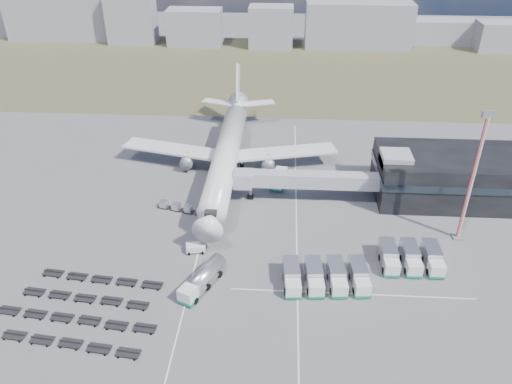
{
  "coord_description": "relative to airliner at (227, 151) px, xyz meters",
  "views": [
    {
      "loc": [
        12.93,
        -70.19,
        56.74
      ],
      "look_at": [
        7.63,
        16.71,
        4.0
      ],
      "focal_mm": 35.0,
      "sensor_mm": 36.0,
      "label": 1
    }
  ],
  "objects": [
    {
      "name": "terminal",
      "position": [
        47.77,
        -8.41,
        -0.04
      ],
      "size": [
        30.4,
        16.4,
        11.0
      ],
      "color": "black",
      "rests_on": "ground"
    },
    {
      "name": "fuel_tanker",
      "position": [
        0.19,
        -40.17,
        -3.56
      ],
      "size": [
        6.95,
        10.85,
        3.46
      ],
      "rotation": [
        0.0,
        0.0,
        -0.43
      ],
      "color": "silver",
      "rests_on": "ground"
    },
    {
      "name": "ground",
      "position": [
        0.0,
        -32.38,
        -5.29
      ],
      "size": [
        420.0,
        420.0,
        0.0
      ],
      "primitive_type": "plane",
      "color": "#565659",
      "rests_on": "ground"
    },
    {
      "name": "airliner",
      "position": [
        0.0,
        0.0,
        0.0
      ],
      "size": [
        51.59,
        64.53,
        17.62
      ],
      "color": "silver",
      "rests_on": "ground"
    },
    {
      "name": "jet_bridge",
      "position": [
        15.9,
        -11.95,
        -0.24
      ],
      "size": [
        30.3,
        3.8,
        7.05
      ],
      "color": "#939399",
      "rests_on": "ground"
    },
    {
      "name": "lane_markings",
      "position": [
        9.77,
        -29.38,
        -5.29
      ],
      "size": [
        47.12,
        110.0,
        0.01
      ],
      "color": "silver",
      "rests_on": "ground"
    },
    {
      "name": "service_trucks_near",
      "position": [
        20.63,
        -38.29,
        -3.61
      ],
      "size": [
        14.49,
        8.78,
        3.09
      ],
      "rotation": [
        0.0,
        0.0,
        0.08
      ],
      "color": "silver",
      "rests_on": "ground"
    },
    {
      "name": "baggage_dollies",
      "position": [
        -18.59,
        -47.0,
        -4.89
      ],
      "size": [
        27.35,
        18.35,
        0.8
      ],
      "rotation": [
        0.0,
        0.0,
        -0.11
      ],
      "color": "black",
      "rests_on": "ground"
    },
    {
      "name": "grass_strip",
      "position": [
        0.0,
        77.62,
        -5.29
      ],
      "size": [
        420.0,
        90.0,
        0.01
      ],
      "primitive_type": "cube",
      "color": "#4C422D",
      "rests_on": "ground"
    },
    {
      "name": "pushback_tug",
      "position": [
        -2.46,
        -30.79,
        -4.52
      ],
      "size": [
        3.75,
        2.49,
        1.55
      ],
      "primitive_type": "cube",
      "rotation": [
        0.0,
        0.0,
        0.16
      ],
      "color": "silver",
      "rests_on": "ground"
    },
    {
      "name": "service_trucks_far",
      "position": [
        35.83,
        -32.35,
        -3.6
      ],
      "size": [
        10.35,
        7.87,
        3.12
      ],
      "rotation": [
        0.0,
        0.0,
        0.01
      ],
      "color": "silver",
      "rests_on": "ground"
    },
    {
      "name": "skyline",
      "position": [
        -26.79,
        115.93,
        4.28
      ],
      "size": [
        325.29,
        25.22,
        25.65
      ],
      "color": "gray",
      "rests_on": "ground"
    },
    {
      "name": "catering_truck",
      "position": [
        12.19,
        -5.95,
        -3.75
      ],
      "size": [
        3.93,
        6.97,
        3.01
      ],
      "rotation": [
        0.0,
        0.0,
        -0.2
      ],
      "color": "silver",
      "rests_on": "ground"
    },
    {
      "name": "uld_row",
      "position": [
        -6.09,
        -18.1,
        -4.4
      ],
      "size": [
        13.52,
        5.03,
        1.5
      ],
      "rotation": [
        0.0,
        0.0,
        -0.27
      ],
      "color": "black",
      "rests_on": "ground"
    },
    {
      "name": "floodlight_mast",
      "position": [
        46.63,
        -23.47,
        7.62
      ],
      "size": [
        2.46,
        1.99,
        25.76
      ],
      "rotation": [
        0.0,
        0.0,
        0.21
      ],
      "color": "red",
      "rests_on": "ground"
    }
  ]
}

